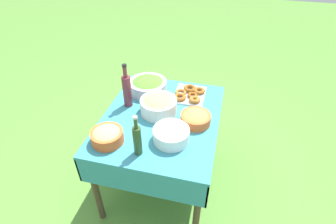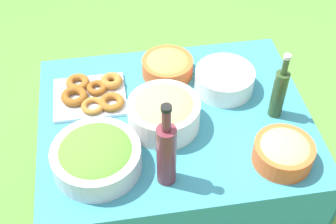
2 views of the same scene
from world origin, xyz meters
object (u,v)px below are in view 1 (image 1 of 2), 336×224
at_px(pasta_bowl, 107,136).
at_px(olive_oil_bottle, 137,139).
at_px(salad_bowl, 148,85).
at_px(plate_stack, 171,135).
at_px(wine_bottle, 127,90).
at_px(donut_platter, 190,94).
at_px(olive_bowl, 196,118).
at_px(bread_bowl, 159,105).

relative_size(pasta_bowl, olive_oil_bottle, 0.73).
bearing_deg(olive_oil_bottle, salad_bowl, 12.46).
height_order(pasta_bowl, plate_stack, pasta_bowl).
xyz_separation_m(pasta_bowl, plate_stack, (0.12, -0.43, -0.01)).
bearing_deg(wine_bottle, salad_bowl, -21.03).
bearing_deg(wine_bottle, plate_stack, -126.17).
relative_size(salad_bowl, olive_oil_bottle, 1.07).
distance_m(pasta_bowl, donut_platter, 0.83).
bearing_deg(pasta_bowl, olive_bowl, -58.31).
bearing_deg(olive_oil_bottle, plate_stack, -46.98).
xyz_separation_m(donut_platter, wine_bottle, (-0.25, 0.47, 0.13)).
relative_size(donut_platter, olive_oil_bottle, 1.03).
relative_size(donut_platter, bread_bowl, 1.11).
bearing_deg(salad_bowl, plate_stack, -148.55).
distance_m(plate_stack, wine_bottle, 0.56).
bearing_deg(wine_bottle, donut_platter, -62.11).
relative_size(plate_stack, wine_bottle, 0.68).
distance_m(salad_bowl, olive_oil_bottle, 0.76).
distance_m(pasta_bowl, olive_bowl, 0.66).
bearing_deg(bread_bowl, plate_stack, -149.40).
height_order(salad_bowl, pasta_bowl, salad_bowl).
bearing_deg(plate_stack, salad_bowl, 31.45).
relative_size(olive_oil_bottle, bread_bowl, 1.07).
height_order(bread_bowl, olive_bowl, bread_bowl).
height_order(salad_bowl, olive_oil_bottle, olive_oil_bottle).
distance_m(pasta_bowl, bread_bowl, 0.49).
bearing_deg(bread_bowl, donut_platter, -35.64).
bearing_deg(plate_stack, wine_bottle, 53.83).
distance_m(salad_bowl, pasta_bowl, 0.69).
bearing_deg(salad_bowl, bread_bowl, -147.67).
relative_size(donut_platter, plate_stack, 1.25).
bearing_deg(bread_bowl, salad_bowl, 32.33).
relative_size(pasta_bowl, donut_platter, 0.70).
bearing_deg(donut_platter, salad_bowl, 90.59).
height_order(wine_bottle, olive_bowl, wine_bottle).
relative_size(salad_bowl, donut_platter, 1.04).
xyz_separation_m(salad_bowl, bread_bowl, (-0.28, -0.18, 0.01)).
relative_size(pasta_bowl, bread_bowl, 0.78).
bearing_deg(donut_platter, wine_bottle, 117.89).
xyz_separation_m(salad_bowl, pasta_bowl, (-0.69, 0.08, -0.01)).
bearing_deg(olive_bowl, plate_stack, 149.34).
bearing_deg(wine_bottle, olive_oil_bottle, -152.47).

